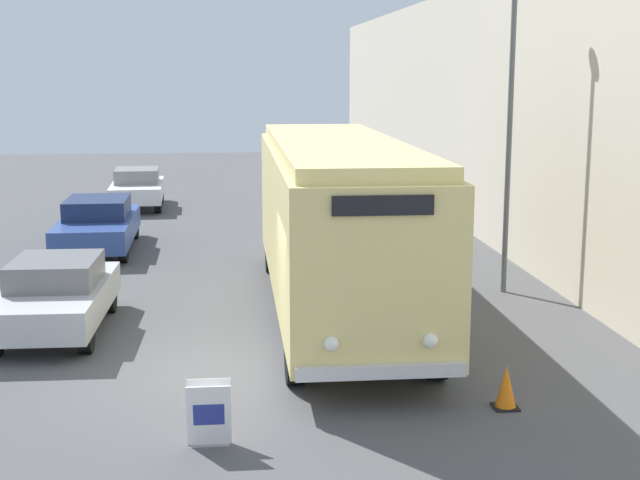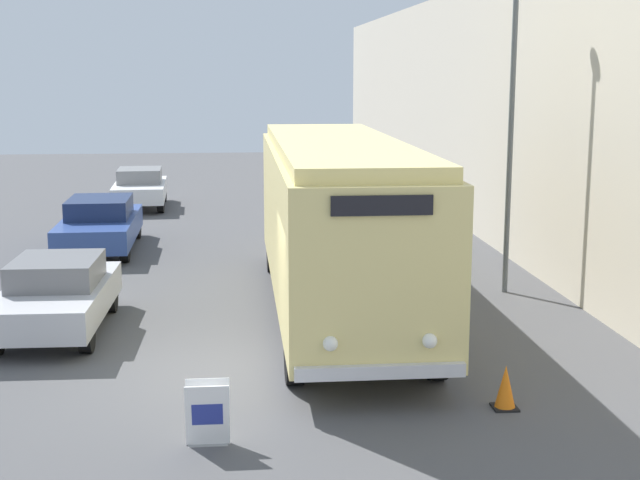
{
  "view_description": "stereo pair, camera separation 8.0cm",
  "coord_description": "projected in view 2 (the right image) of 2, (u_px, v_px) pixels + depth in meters",
  "views": [
    {
      "loc": [
        0.07,
        -13.95,
        4.85
      ],
      "look_at": [
        1.53,
        0.73,
        2.04
      ],
      "focal_mm": 50.0,
      "sensor_mm": 36.0,
      "label": 1
    },
    {
      "loc": [
        0.15,
        -13.95,
        4.85
      ],
      "look_at": [
        1.53,
        0.73,
        2.04
      ],
      "focal_mm": 50.0,
      "sensor_mm": 36.0,
      "label": 2
    }
  ],
  "objects": [
    {
      "name": "ground_plane",
      "position": [
        231.0,
        373.0,
        14.54
      ],
      "size": [
        80.0,
        80.0,
        0.0
      ],
      "primitive_type": "plane",
      "color": "#4C4C4F"
    },
    {
      "name": "building_wall_right",
      "position": [
        501.0,
        114.0,
        24.31
      ],
      "size": [
        0.3,
        60.0,
        7.38
      ],
      "color": "beige",
      "rests_on": "ground_plane"
    },
    {
      "name": "vintage_bus",
      "position": [
        337.0,
        217.0,
        17.72
      ],
      "size": [
        2.58,
        10.96,
        3.52
      ],
      "color": "black",
      "rests_on": "ground_plane"
    },
    {
      "name": "sign_board",
      "position": [
        208.0,
        414.0,
        11.68
      ],
      "size": [
        0.58,
        0.33,
        0.86
      ],
      "color": "gray",
      "rests_on": "ground_plane"
    },
    {
      "name": "streetlamp",
      "position": [
        513.0,
        87.0,
        19.01
      ],
      "size": [
        0.36,
        0.36,
        7.06
      ],
      "color": "#595E60",
      "rests_on": "ground_plane"
    },
    {
      "name": "parked_car_near",
      "position": [
        57.0,
        294.0,
        16.74
      ],
      "size": [
        1.9,
        4.13,
        1.39
      ],
      "rotation": [
        0.0,
        0.0,
        -0.02
      ],
      "color": "black",
      "rests_on": "ground_plane"
    },
    {
      "name": "parked_car_mid",
      "position": [
        100.0,
        224.0,
        24.37
      ],
      "size": [
        2.0,
        4.77,
        1.43
      ],
      "rotation": [
        0.0,
        0.0,
        0.02
      ],
      "color": "black",
      "rests_on": "ground_plane"
    },
    {
      "name": "parked_car_far",
      "position": [
        140.0,
        187.0,
        31.98
      ],
      "size": [
        1.96,
        4.11,
        1.41
      ],
      "rotation": [
        0.0,
        0.0,
        0.05
      ],
      "color": "black",
      "rests_on": "ground_plane"
    },
    {
      "name": "traffic_cone",
      "position": [
        505.0,
        387.0,
        12.95
      ],
      "size": [
        0.36,
        0.36,
        0.65
      ],
      "color": "black",
      "rests_on": "ground_plane"
    }
  ]
}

